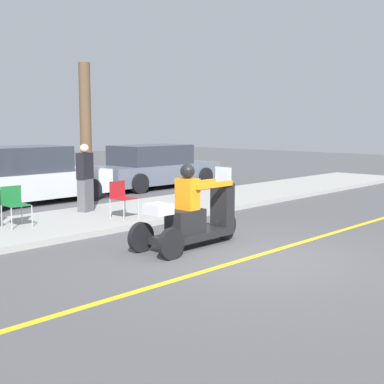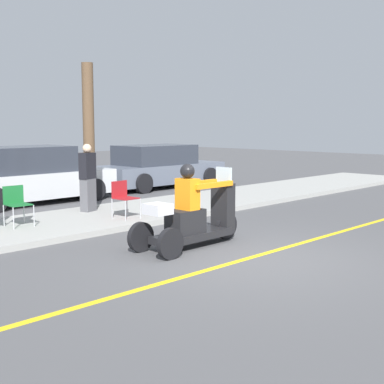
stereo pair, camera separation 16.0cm
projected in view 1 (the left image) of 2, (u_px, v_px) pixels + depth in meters
ground_plane at (251, 257)px, 8.87m from camera, size 60.00×60.00×0.00m
lane_stripe at (247, 259)px, 8.78m from camera, size 24.00×0.12×0.01m
sidewalk_strip at (87, 220)px, 12.00m from camera, size 28.00×2.80×0.12m
motorcycle_trike at (193, 218)px, 9.58m from camera, size 2.35×0.84×1.51m
spectator_by_tree at (85, 179)px, 12.67m from camera, size 0.44×0.34×1.61m
folding_chair_set_back at (14, 202)px, 10.87m from camera, size 0.48×0.48×0.82m
folding_chair_curbside at (121, 196)px, 11.82m from camera, size 0.49×0.49×0.82m
parked_car_lot_center at (25, 177)px, 14.77m from camera, size 4.61×1.99×1.58m
parked_car_lot_right at (154, 167)px, 18.54m from camera, size 4.77×2.02×1.47m
tree_trunk at (86, 136)px, 13.15m from camera, size 0.28×0.28×3.56m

